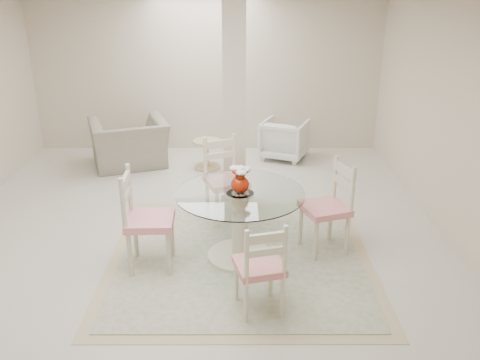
{
  "coord_description": "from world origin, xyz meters",
  "views": [
    {
      "loc": [
        0.56,
        -5.29,
        2.89
      ],
      "look_at": [
        0.57,
        -0.2,
        0.85
      ],
      "focal_mm": 38.0,
      "sensor_mm": 36.0,
      "label": 1
    }
  ],
  "objects_px": {
    "dining_table": "(240,225)",
    "dining_chair_east": "(331,200)",
    "dining_chair_north": "(224,173)",
    "recliner_taupe": "(129,143)",
    "side_table": "(207,155)",
    "armchair_white": "(284,139)",
    "red_vase": "(240,180)",
    "dining_chair_west": "(142,213)",
    "dining_chair_south": "(261,262)",
    "column": "(234,103)"
  },
  "relations": [
    {
      "from": "red_vase",
      "to": "dining_chair_west",
      "type": "height_order",
      "value": "dining_chair_west"
    },
    {
      "from": "dining_table",
      "to": "recliner_taupe",
      "type": "xyz_separation_m",
      "value": [
        -1.8,
        2.98,
        -0.02
      ]
    },
    {
      "from": "dining_chair_south",
      "to": "recliner_taupe",
      "type": "xyz_separation_m",
      "value": [
        -1.98,
        3.98,
        -0.17
      ]
    },
    {
      "from": "column",
      "to": "side_table",
      "type": "height_order",
      "value": "column"
    },
    {
      "from": "dining_table",
      "to": "dining_chair_north",
      "type": "relative_size",
      "value": 1.16
    },
    {
      "from": "dining_chair_west",
      "to": "recliner_taupe",
      "type": "distance_m",
      "value": 3.26
    },
    {
      "from": "dining_table",
      "to": "dining_chair_north",
      "type": "bearing_deg",
      "value": 101.23
    },
    {
      "from": "dining_table",
      "to": "dining_chair_east",
      "type": "relative_size",
      "value": 1.18
    },
    {
      "from": "column",
      "to": "dining_chair_east",
      "type": "distance_m",
      "value": 1.99
    },
    {
      "from": "dining_chair_east",
      "to": "recliner_taupe",
      "type": "height_order",
      "value": "dining_chair_east"
    },
    {
      "from": "red_vase",
      "to": "dining_chair_south",
      "type": "relative_size",
      "value": 0.28
    },
    {
      "from": "red_vase",
      "to": "side_table",
      "type": "distance_m",
      "value": 3.0
    },
    {
      "from": "dining_chair_east",
      "to": "dining_table",
      "type": "bearing_deg",
      "value": -97.97
    },
    {
      "from": "dining_chair_west",
      "to": "dining_chair_south",
      "type": "height_order",
      "value": "dining_chair_west"
    },
    {
      "from": "dining_chair_east",
      "to": "dining_chair_south",
      "type": "xyz_separation_m",
      "value": [
        -0.82,
        -1.2,
        -0.06
      ]
    },
    {
      "from": "dining_chair_south",
      "to": "dining_chair_north",
      "type": "bearing_deg",
      "value": -93.68
    },
    {
      "from": "red_vase",
      "to": "dining_chair_west",
      "type": "relative_size",
      "value": 0.24
    },
    {
      "from": "column",
      "to": "recliner_taupe",
      "type": "distance_m",
      "value": 2.36
    },
    {
      "from": "dining_chair_north",
      "to": "dining_chair_south",
      "type": "xyz_separation_m",
      "value": [
        0.39,
        -2.01,
        -0.07
      ]
    },
    {
      "from": "dining_table",
      "to": "dining_chair_west",
      "type": "xyz_separation_m",
      "value": [
        -1.01,
        -0.17,
        0.24
      ]
    },
    {
      "from": "dining_chair_east",
      "to": "dining_chair_north",
      "type": "xyz_separation_m",
      "value": [
        -1.21,
        0.81,
        0.01
      ]
    },
    {
      "from": "dining_table",
      "to": "dining_chair_south",
      "type": "relative_size",
      "value": 1.31
    },
    {
      "from": "recliner_taupe",
      "to": "armchair_white",
      "type": "bearing_deg",
      "value": 168.84
    },
    {
      "from": "dining_chair_east",
      "to": "dining_chair_south",
      "type": "bearing_deg",
      "value": -53.34
    },
    {
      "from": "dining_chair_north",
      "to": "dining_table",
      "type": "bearing_deg",
      "value": -100.5
    },
    {
      "from": "dining_chair_north",
      "to": "dining_chair_south",
      "type": "bearing_deg",
      "value": -100.77
    },
    {
      "from": "column",
      "to": "dining_chair_south",
      "type": "relative_size",
      "value": 2.59
    },
    {
      "from": "armchair_white",
      "to": "dining_table",
      "type": "bearing_deg",
      "value": 99.35
    },
    {
      "from": "column",
      "to": "dining_chair_north",
      "type": "distance_m",
      "value": 1.02
    },
    {
      "from": "dining_chair_north",
      "to": "recliner_taupe",
      "type": "height_order",
      "value": "dining_chair_north"
    },
    {
      "from": "red_vase",
      "to": "dining_chair_east",
      "type": "bearing_deg",
      "value": 11.05
    },
    {
      "from": "dining_chair_north",
      "to": "armchair_white",
      "type": "distance_m",
      "value": 2.56
    },
    {
      "from": "dining_chair_south",
      "to": "armchair_white",
      "type": "relative_size",
      "value": 1.43
    },
    {
      "from": "dining_chair_east",
      "to": "armchair_white",
      "type": "height_order",
      "value": "dining_chair_east"
    },
    {
      "from": "dining_chair_west",
      "to": "side_table",
      "type": "bearing_deg",
      "value": -11.24
    },
    {
      "from": "dining_chair_east",
      "to": "recliner_taupe",
      "type": "xyz_separation_m",
      "value": [
        -2.8,
        2.78,
        -0.23
      ]
    },
    {
      "from": "column",
      "to": "dining_chair_south",
      "type": "distance_m",
      "value": 2.83
    },
    {
      "from": "recliner_taupe",
      "to": "side_table",
      "type": "relative_size",
      "value": 2.51
    },
    {
      "from": "dining_chair_west",
      "to": "dining_chair_east",
      "type": "bearing_deg",
      "value": -81.79
    },
    {
      "from": "side_table",
      "to": "armchair_white",
      "type": "bearing_deg",
      "value": 21.33
    },
    {
      "from": "red_vase",
      "to": "side_table",
      "type": "height_order",
      "value": "red_vase"
    },
    {
      "from": "red_vase",
      "to": "side_table",
      "type": "xyz_separation_m",
      "value": [
        -0.53,
        2.86,
        -0.72
      ]
    },
    {
      "from": "dining_table",
      "to": "dining_chair_north",
      "type": "height_order",
      "value": "dining_chair_north"
    },
    {
      "from": "armchair_white",
      "to": "dining_chair_east",
      "type": "bearing_deg",
      "value": 116.51
    },
    {
      "from": "recliner_taupe",
      "to": "side_table",
      "type": "distance_m",
      "value": 1.28
    },
    {
      "from": "column",
      "to": "recliner_taupe",
      "type": "bearing_deg",
      "value": 143.42
    },
    {
      "from": "dining_chair_south",
      "to": "recliner_taupe",
      "type": "bearing_deg",
      "value": -78.13
    },
    {
      "from": "dining_chair_east",
      "to": "dining_chair_south",
      "type": "distance_m",
      "value": 1.45
    },
    {
      "from": "red_vase",
      "to": "side_table",
      "type": "bearing_deg",
      "value": 100.51
    },
    {
      "from": "dining_chair_north",
      "to": "recliner_taupe",
      "type": "relative_size",
      "value": 1.0
    }
  ]
}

